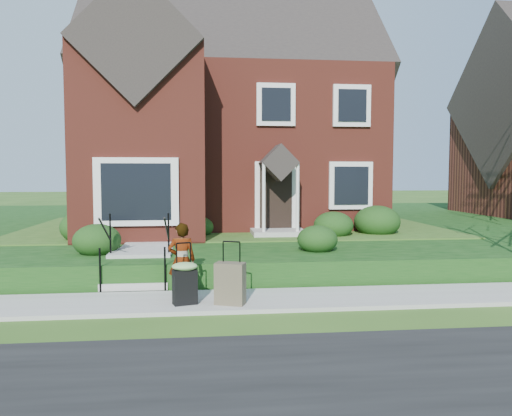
{
  "coord_description": "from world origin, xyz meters",
  "views": [
    {
      "loc": [
        -1.07,
        -9.42,
        2.49
      ],
      "look_at": [
        0.16,
        2.0,
        1.69
      ],
      "focal_mm": 35.0,
      "sensor_mm": 36.0,
      "label": 1
    }
  ],
  "objects": [
    {
      "name": "front_steps",
      "position": [
        -2.5,
        1.84,
        0.47
      ],
      "size": [
        1.4,
        2.02,
        1.5
      ],
      "color": "#9E9B93",
      "rests_on": "ground"
    },
    {
      "name": "woman",
      "position": [
        -1.48,
        0.23,
        0.81
      ],
      "size": [
        0.55,
        0.38,
        1.45
      ],
      "primitive_type": "imported",
      "rotation": [
        0.0,
        0.0,
        3.2
      ],
      "color": "#999999",
      "rests_on": "sidewalk"
    },
    {
      "name": "suitcase_olive",
      "position": [
        -0.58,
        -0.38,
        0.47
      ],
      "size": [
        0.61,
        0.47,
        1.16
      ],
      "rotation": [
        0.0,
        0.0,
        -0.35
      ],
      "color": "brown",
      "rests_on": "sidewalk"
    },
    {
      "name": "ground",
      "position": [
        0.0,
        0.0,
        0.0
      ],
      "size": [
        120.0,
        120.0,
        0.0
      ],
      "primitive_type": "plane",
      "color": "#2D5119",
      "rests_on": "ground"
    },
    {
      "name": "sidewalk",
      "position": [
        0.0,
        0.0,
        0.04
      ],
      "size": [
        60.0,
        1.6,
        0.08
      ],
      "primitive_type": "cube",
      "color": "#9E9B93",
      "rests_on": "ground"
    },
    {
      "name": "terrace",
      "position": [
        4.0,
        10.9,
        0.3
      ],
      "size": [
        44.0,
        20.0,
        0.6
      ],
      "primitive_type": "cube",
      "color": "#0F350E",
      "rests_on": "ground"
    },
    {
      "name": "foundation_shrubs",
      "position": [
        0.15,
        4.64,
        1.04
      ],
      "size": [
        10.09,
        4.27,
        1.0
      ],
      "color": "#14340F",
      "rests_on": "terrace"
    },
    {
      "name": "main_house",
      "position": [
        -0.21,
        9.61,
        5.26
      ],
      "size": [
        10.4,
        10.2,
        9.4
      ],
      "color": "maroon",
      "rests_on": "terrace"
    },
    {
      "name": "suitcase_black",
      "position": [
        -1.41,
        -0.3,
        0.52
      ],
      "size": [
        0.56,
        0.5,
        1.14
      ],
      "rotation": [
        0.0,
        0.0,
        0.29
      ],
      "color": "black",
      "rests_on": "sidewalk"
    },
    {
      "name": "walkway",
      "position": [
        -2.5,
        5.0,
        0.63
      ],
      "size": [
        1.2,
        6.0,
        0.06
      ],
      "primitive_type": "cube",
      "color": "#9E9B93",
      "rests_on": "terrace"
    }
  ]
}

